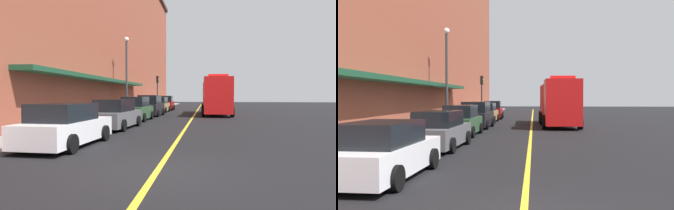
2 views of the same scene
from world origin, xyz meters
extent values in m
plane|color=black|center=(0.00, 25.00, 0.00)|extent=(112.00, 112.00, 0.00)
cube|color=gray|center=(-6.20, 25.00, 0.07)|extent=(2.40, 70.00, 0.15)
cube|color=gold|center=(0.00, 25.00, 0.00)|extent=(0.16, 70.00, 0.01)
cube|color=brown|center=(-11.54, 24.00, 9.94)|extent=(8.29, 64.00, 19.88)
cube|color=#19472D|center=(-6.85, 16.00, 3.10)|extent=(1.20, 22.40, 0.24)
cube|color=silver|center=(-3.92, 3.13, 0.56)|extent=(1.95, 4.64, 0.77)
cube|color=black|center=(-3.92, 2.90, 1.26)|extent=(1.70, 2.57, 0.63)
cylinder|color=black|center=(-4.77, 4.58, 0.32)|extent=(0.24, 0.65, 0.64)
cylinder|color=black|center=(-2.96, 4.52, 0.32)|extent=(0.24, 0.65, 0.64)
cylinder|color=black|center=(-3.06, 1.68, 0.32)|extent=(0.24, 0.65, 0.64)
cube|color=#595B60|center=(-3.88, 9.11, 0.58)|extent=(1.92, 4.66, 0.81)
cube|color=black|center=(-3.89, 8.88, 1.31)|extent=(1.67, 2.59, 0.66)
cylinder|color=black|center=(-4.71, 10.57, 0.32)|extent=(0.24, 0.65, 0.64)
cylinder|color=black|center=(-2.95, 10.50, 0.32)|extent=(0.24, 0.65, 0.64)
cylinder|color=black|center=(-4.82, 7.72, 0.32)|extent=(0.24, 0.65, 0.64)
cylinder|color=black|center=(-3.06, 7.65, 0.32)|extent=(0.24, 0.65, 0.64)
cube|color=#2D5133|center=(-4.03, 14.57, 0.62)|extent=(1.87, 4.22, 0.88)
cube|color=black|center=(-4.03, 14.36, 1.41)|extent=(1.64, 2.33, 0.72)
cylinder|color=black|center=(-4.89, 15.89, 0.32)|extent=(0.24, 0.65, 0.64)
cylinder|color=black|center=(-3.10, 15.84, 0.32)|extent=(0.24, 0.65, 0.64)
cylinder|color=black|center=(-4.95, 13.30, 0.32)|extent=(0.24, 0.65, 0.64)
cylinder|color=black|center=(-3.17, 13.25, 0.32)|extent=(0.24, 0.65, 0.64)
cube|color=black|center=(-3.96, 19.83, 0.65)|extent=(2.04, 4.29, 0.95)
cube|color=black|center=(-3.96, 19.62, 1.51)|extent=(1.78, 2.39, 0.78)
cylinder|color=black|center=(-4.87, 21.18, 0.32)|extent=(0.24, 0.65, 0.64)
cylinder|color=black|center=(-2.96, 21.11, 0.32)|extent=(0.24, 0.65, 0.64)
cylinder|color=black|center=(-4.96, 18.56, 0.32)|extent=(0.24, 0.65, 0.64)
cylinder|color=black|center=(-3.05, 18.49, 0.32)|extent=(0.24, 0.65, 0.64)
cube|color=#A5844C|center=(-4.05, 25.88, 0.59)|extent=(1.76, 4.50, 0.84)
cube|color=black|center=(-4.05, 25.66, 1.35)|extent=(1.56, 2.48, 0.68)
cylinder|color=black|center=(-4.90, 27.28, 0.32)|extent=(0.23, 0.64, 0.64)
cylinder|color=black|center=(-3.17, 27.26, 0.32)|extent=(0.23, 0.64, 0.64)
cylinder|color=black|center=(-4.93, 24.50, 0.32)|extent=(0.23, 0.64, 0.64)
cylinder|color=black|center=(-3.20, 24.48, 0.32)|extent=(0.23, 0.64, 0.64)
cube|color=maroon|center=(-4.02, 31.06, 0.63)|extent=(1.89, 4.29, 0.91)
cube|color=black|center=(-4.01, 30.85, 1.46)|extent=(1.66, 2.38, 0.75)
cylinder|color=black|center=(-4.95, 32.35, 0.32)|extent=(0.24, 0.65, 0.64)
cylinder|color=black|center=(-3.15, 32.40, 0.32)|extent=(0.24, 0.65, 0.64)
cylinder|color=black|center=(-4.88, 29.72, 0.32)|extent=(0.24, 0.65, 0.64)
cylinder|color=black|center=(-3.08, 29.77, 0.32)|extent=(0.24, 0.65, 0.64)
cube|color=red|center=(2.14, 19.00, 1.88)|extent=(2.50, 2.68, 3.16)
cube|color=red|center=(2.02, 23.87, 1.75)|extent=(2.59, 6.43, 2.90)
cube|color=red|center=(2.14, 19.00, 3.58)|extent=(1.72, 0.64, 0.24)
cylinder|color=black|center=(3.37, 19.13, 0.50)|extent=(0.32, 1.01, 1.00)
cylinder|color=black|center=(0.91, 19.07, 0.50)|extent=(0.32, 1.01, 1.00)
cylinder|color=black|center=(3.27, 23.11, 0.50)|extent=(0.32, 1.01, 1.00)
cylinder|color=black|center=(0.81, 23.05, 0.50)|extent=(0.32, 1.01, 1.00)
cylinder|color=black|center=(3.21, 25.68, 0.50)|extent=(0.32, 1.01, 1.00)
cylinder|color=black|center=(0.75, 25.62, 0.50)|extent=(0.32, 1.01, 1.00)
cylinder|color=#4C4C51|center=(-5.35, 9.70, 0.68)|extent=(0.07, 0.07, 1.05)
cube|color=black|center=(-5.35, 9.70, 1.34)|extent=(0.14, 0.18, 0.28)
cylinder|color=#4C4C51|center=(-5.35, 3.80, 0.68)|extent=(0.07, 0.07, 1.05)
cube|color=black|center=(-5.35, 3.80, 1.34)|extent=(0.14, 0.18, 0.28)
cylinder|color=#33383D|center=(-5.95, 18.99, 3.40)|extent=(0.18, 0.18, 6.50)
sphere|color=white|center=(-5.95, 18.99, 6.87)|extent=(0.44, 0.44, 0.44)
cylinder|color=#232326|center=(-5.30, 31.91, 1.85)|extent=(0.14, 0.14, 3.40)
cube|color=black|center=(-5.30, 31.91, 4.00)|extent=(0.28, 0.36, 0.90)
sphere|color=red|center=(-5.14, 31.91, 4.30)|extent=(0.16, 0.16, 0.16)
sphere|color=gold|center=(-5.14, 31.91, 4.00)|extent=(0.16, 0.16, 0.16)
sphere|color=green|center=(-5.14, 31.91, 3.70)|extent=(0.16, 0.16, 0.16)
camera|label=1|loc=(1.22, -7.42, 1.86)|focal=32.34mm
camera|label=2|loc=(0.20, -6.88, 2.25)|focal=39.91mm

